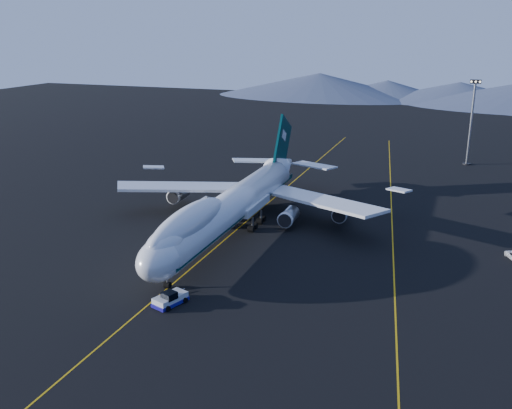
% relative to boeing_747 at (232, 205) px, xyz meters
% --- Properties ---
extents(ground, '(500.00, 500.00, 0.00)m').
position_rel_boeing_747_xyz_m(ground, '(-0.00, -0.03, -5.81)').
color(ground, black).
rests_on(ground, ground).
extents(taxiway_line_main, '(0.25, 220.00, 0.01)m').
position_rel_boeing_747_xyz_m(taxiway_line_main, '(-0.00, -0.03, -5.80)').
color(taxiway_line_main, '#C7970B').
rests_on(taxiway_line_main, ground).
extents(taxiway_line_side, '(28.08, 198.09, 0.01)m').
position_rel_boeing_747_xyz_m(taxiway_line_side, '(30.00, 9.97, -5.80)').
color(taxiway_line_side, '#C7970B').
rests_on(taxiway_line_side, ground).
extents(boeing_747, '(59.62, 72.43, 19.37)m').
position_rel_boeing_747_xyz_m(boeing_747, '(0.00, 0.00, 0.00)').
color(boeing_747, silver).
rests_on(boeing_747, ground).
extents(pushback_tug, '(4.26, 5.84, 2.29)m').
position_rel_boeing_747_xyz_m(pushback_tug, '(3.00, -31.16, -5.09)').
color(pushback_tug, silver).
rests_on(pushback_tug, ground).
extents(floodlight_mast, '(3.07, 2.30, 24.85)m').
position_rel_boeing_747_xyz_m(floodlight_mast, '(42.83, 79.13, 6.78)').
color(floodlight_mast, black).
rests_on(floodlight_mast, ground).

